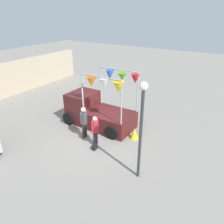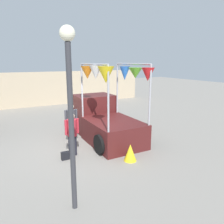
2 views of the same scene
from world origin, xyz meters
name	(u,v)px [view 2 (image 2 of 2)]	position (x,y,z in m)	size (l,w,h in m)	color
ground_plane	(80,148)	(0.00, 0.00, 0.00)	(60.00, 60.00, 0.00)	gray
vendor_truck	(103,117)	(1.42, 0.77, 0.91)	(2.51, 4.18, 3.32)	#4C1919
person_customer	(72,130)	(-0.46, -0.55, 0.97)	(0.53, 0.34, 1.61)	black
person_vendor	(71,120)	(-0.17, 0.38, 1.07)	(0.53, 0.34, 1.77)	#2D2823
handbag	(65,156)	(-0.81, -0.75, 0.14)	(0.28, 0.16, 0.28)	black
street_lamp	(70,97)	(-1.37, -3.41, 2.65)	(0.32, 0.32, 4.09)	#333338
brick_boundary_wall	(36,89)	(0.00, 9.48, 1.30)	(18.00, 0.36, 2.60)	tan
folded_kite_bundle_sunflower	(130,153)	(1.15, -1.92, 0.30)	(0.44, 0.44, 0.60)	yellow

